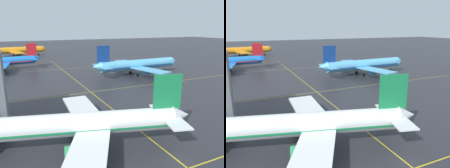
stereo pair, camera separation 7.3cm
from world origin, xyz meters
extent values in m
plane|color=#28282D|center=(0.00, 0.00, 0.00)|extent=(600.00, 600.00, 0.00)
cylinder|color=white|center=(-12.18, 9.81, 4.04)|extent=(31.42, 11.91, 3.75)
cone|color=white|center=(4.55, 5.24, 4.44)|extent=(3.98, 4.26, 3.56)
cube|color=#197F47|center=(2.08, 5.92, 8.67)|extent=(4.66, 1.59, 5.91)
cube|color=white|center=(3.34, 8.64, 4.44)|extent=(4.39, 5.78, 0.24)
cube|color=white|center=(1.78, 2.94, 4.44)|extent=(4.39, 5.78, 0.24)
cube|color=white|center=(-9.03, 17.63, 3.45)|extent=(5.96, 15.05, 0.39)
cube|color=white|center=(-13.44, 1.47, 3.45)|extent=(11.33, 15.49, 0.39)
cylinder|color=#2D9956|center=(-11.02, 14.81, 2.17)|extent=(3.78, 2.88, 2.07)
cylinder|color=#2D9956|center=(-13.72, 4.92, 2.17)|extent=(3.78, 2.88, 2.07)
cube|color=#197F47|center=(-12.18, 9.81, 3.57)|extent=(28.99, 11.29, 0.35)
cylinder|color=#99999E|center=(-9.61, 11.76, 1.63)|extent=(0.28, 0.28, 1.63)
cylinder|color=black|center=(-9.61, 11.76, 0.54)|extent=(1.16, 0.71, 1.08)
cylinder|color=#99999E|center=(-10.95, 6.82, 1.63)|extent=(0.28, 0.28, 1.63)
cylinder|color=black|center=(-10.95, 6.82, 0.54)|extent=(1.16, 0.71, 1.08)
cylinder|color=#5BB7E5|center=(25.87, 53.43, 4.27)|extent=(33.41, 4.88, 3.96)
cone|color=#5BB7E5|center=(43.88, 53.93, 4.27)|extent=(2.81, 3.95, 3.88)
cone|color=#5BB7E5|center=(7.56, 52.92, 4.68)|extent=(3.43, 3.85, 3.76)
cube|color=navy|center=(10.26, 53.00, 9.16)|extent=(5.01, 0.51, 6.25)
cube|color=#5BB7E5|center=(9.83, 49.86, 4.68)|extent=(3.48, 5.50, 0.25)
cube|color=#5BB7E5|center=(9.66, 56.11, 4.68)|extent=(3.48, 5.50, 0.25)
cube|color=#5BB7E5|center=(25.08, 44.56, 3.64)|extent=(8.93, 16.45, 0.42)
cube|color=#5BB7E5|center=(24.59, 62.25, 3.64)|extent=(8.15, 16.34, 0.42)
cylinder|color=#5BB7E5|center=(26.23, 48.03, 2.29)|extent=(3.60, 2.28, 2.19)
cylinder|color=#5BB7E5|center=(25.93, 58.85, 2.29)|extent=(3.60, 2.28, 2.19)
cube|color=#385166|center=(41.48, 53.86, 4.84)|extent=(1.97, 3.69, 0.73)
cube|color=navy|center=(25.87, 53.43, 3.77)|extent=(30.75, 4.84, 0.37)
cylinder|color=#99999E|center=(39.40, 53.81, 1.72)|extent=(0.29, 0.29, 1.72)
cylinder|color=black|center=(39.40, 53.81, 0.57)|extent=(1.16, 0.50, 1.15)
cylinder|color=#99999E|center=(23.87, 50.67, 1.72)|extent=(0.29, 0.29, 1.72)
cylinder|color=black|center=(23.87, 50.67, 0.57)|extent=(1.16, 0.50, 1.15)
cylinder|color=#99999E|center=(23.72, 56.08, 1.72)|extent=(0.29, 0.29, 1.72)
cylinder|color=black|center=(23.72, 56.08, 0.57)|extent=(1.16, 0.50, 1.15)
cone|color=blue|center=(-9.06, 88.18, 4.38)|extent=(3.39, 3.76, 3.51)
cube|color=red|center=(-11.59, 87.97, 8.56)|extent=(4.68, 0.74, 5.84)
cube|color=blue|center=(-11.34, 90.92, 4.38)|extent=(3.52, 5.30, 0.23)
cube|color=blue|center=(-10.86, 85.10, 4.38)|extent=(3.52, 5.30, 0.23)
cube|color=blue|center=(-24.48, 78.60, 3.41)|extent=(6.86, 15.12, 0.39)
cylinder|color=#99999E|center=(-24.40, 89.44, 1.61)|extent=(0.27, 0.27, 1.61)
cylinder|color=black|center=(-24.40, 89.44, 0.54)|extent=(1.10, 0.52, 1.07)
cylinder|color=#99999E|center=(-23.98, 84.40, 1.61)|extent=(0.27, 0.27, 1.61)
cylinder|color=black|center=(-23.98, 84.40, 0.54)|extent=(1.10, 0.52, 1.07)
cylinder|color=orange|center=(-16.64, 134.20, 4.24)|extent=(33.29, 6.63, 3.93)
cone|color=orange|center=(1.18, 135.67, 4.24)|extent=(3.00, 4.06, 3.85)
cube|color=orange|center=(-16.95, 125.36, 3.62)|extent=(9.61, 16.40, 0.41)
cube|color=orange|center=(-18.39, 142.87, 3.62)|extent=(7.30, 16.06, 0.41)
cylinder|color=#333338|center=(-15.99, 128.86, 2.27)|extent=(3.68, 2.45, 2.17)
cylinder|color=#333338|center=(-16.88, 139.58, 2.27)|extent=(3.68, 2.45, 2.17)
cube|color=#385166|center=(-1.19, 135.48, 4.81)|extent=(2.15, 3.76, 0.72)
cube|color=orange|center=(-16.64, 134.20, 3.75)|extent=(30.66, 6.46, 0.37)
cylinder|color=#99999E|center=(-3.25, 135.31, 1.71)|extent=(0.29, 0.29, 1.71)
cylinder|color=black|center=(-3.25, 135.31, 0.57)|extent=(1.17, 0.56, 1.14)
cylinder|color=#99999E|center=(-18.48, 131.35, 1.71)|extent=(0.29, 0.29, 1.71)
cylinder|color=black|center=(-18.48, 131.35, 0.57)|extent=(1.17, 0.56, 1.14)
cylinder|color=#99999E|center=(-18.92, 136.71, 1.71)|extent=(0.29, 0.29, 1.71)
cylinder|color=black|center=(-18.92, 136.71, 0.57)|extent=(1.17, 0.56, 1.14)
cube|color=yellow|center=(0.00, 38.36, 0.00)|extent=(123.21, 0.20, 0.01)
cube|color=yellow|center=(0.00, 78.72, 0.00)|extent=(123.21, 0.20, 0.01)
cube|color=yellow|center=(0.00, 38.36, 0.00)|extent=(0.20, 133.19, 0.01)
camera|label=1|loc=(-20.67, -21.61, 19.10)|focal=35.27mm
camera|label=2|loc=(-20.61, -21.64, 19.10)|focal=35.27mm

